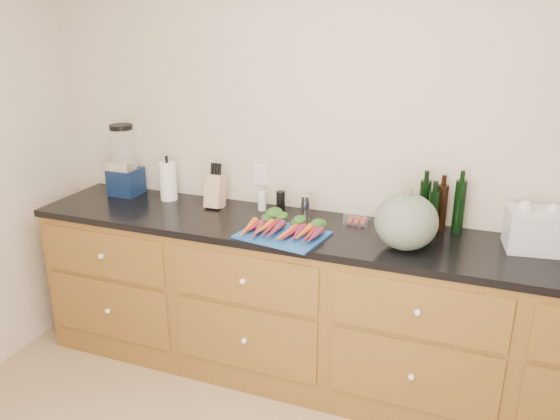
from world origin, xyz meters
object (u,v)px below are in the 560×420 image
at_px(carrots, 285,227).
at_px(tomato_box, 357,217).
at_px(squash, 406,222).
at_px(knife_block, 215,191).
at_px(cutting_board, 283,235).
at_px(paper_towel, 168,181).
at_px(blender_appliance, 124,164).

height_order(carrots, tomato_box, carrots).
distance_m(squash, knife_block, 1.19).
distance_m(cutting_board, squash, 0.64).
relative_size(carrots, paper_towel, 1.75).
bearing_deg(carrots, cutting_board, -90.00).
height_order(squash, knife_block, squash).
relative_size(cutting_board, carrots, 1.04).
relative_size(cutting_board, knife_block, 2.18).
xyz_separation_m(squash, blender_appliance, (-1.82, 0.25, 0.06)).
xyz_separation_m(carrots, knife_block, (-0.55, 0.26, 0.06)).
relative_size(cutting_board, paper_towel, 1.82).
distance_m(paper_towel, tomato_box, 1.21).
distance_m(blender_appliance, paper_towel, 0.33).
bearing_deg(squash, tomato_box, 138.71).
distance_m(carrots, blender_appliance, 1.25).
distance_m(blender_appliance, knife_block, 0.66).
xyz_separation_m(cutting_board, squash, (0.62, 0.07, 0.13)).
height_order(knife_block, tomato_box, knife_block).
bearing_deg(cutting_board, carrots, 90.00).
relative_size(paper_towel, knife_block, 1.20).
height_order(cutting_board, knife_block, knife_block).
bearing_deg(blender_appliance, paper_towel, 0.45).
distance_m(cutting_board, carrots, 0.05).
bearing_deg(carrots, paper_towel, 162.48).
xyz_separation_m(cutting_board, paper_towel, (-0.89, 0.32, 0.11)).
bearing_deg(tomato_box, carrots, -137.97).
distance_m(cutting_board, tomato_box, 0.46).
height_order(carrots, knife_block, knife_block).
bearing_deg(tomato_box, cutting_board, -134.25).
bearing_deg(blender_appliance, knife_block, -1.53).
bearing_deg(paper_towel, squash, -9.54).
xyz_separation_m(squash, tomato_box, (-0.30, 0.26, -0.11)).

